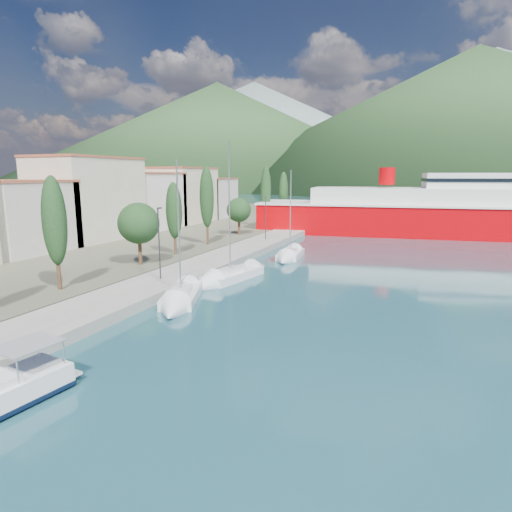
% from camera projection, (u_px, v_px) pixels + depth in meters
% --- Properties ---
extents(ground, '(1400.00, 1400.00, 0.00)m').
position_uv_depth(ground, '(388.00, 207.00, 129.29)').
color(ground, '#204C56').
extents(quay, '(5.00, 88.00, 0.80)m').
position_uv_depth(quay, '(222.00, 259.00, 47.03)').
color(quay, gray).
rests_on(quay, ground).
extents(land_strip, '(70.00, 148.00, 0.70)m').
position_uv_depth(land_strip, '(42.00, 232.00, 70.24)').
color(land_strip, '#565644').
rests_on(land_strip, ground).
extents(town_buildings, '(9.20, 69.20, 11.30)m').
position_uv_depth(town_buildings, '(117.00, 202.00, 64.53)').
color(town_buildings, beige).
rests_on(town_buildings, land_strip).
extents(tree_row, '(4.05, 63.96, 10.33)m').
position_uv_depth(tree_row, '(198.00, 208.00, 52.27)').
color(tree_row, '#47301E').
rests_on(tree_row, land_strip).
extents(lamp_posts, '(0.15, 47.65, 6.06)m').
position_uv_depth(lamp_posts, '(166.00, 239.00, 36.81)').
color(lamp_posts, '#2D2D33').
rests_on(lamp_posts, quay).
extents(sailboat_near, '(5.18, 8.38, 11.58)m').
position_uv_depth(sailboat_near, '(177.00, 304.00, 30.97)').
color(sailboat_near, silver).
rests_on(sailboat_near, ground).
extents(sailboat_mid, '(4.22, 9.65, 13.46)m').
position_uv_depth(sailboat_mid, '(218.00, 280.00, 37.83)').
color(sailboat_mid, silver).
rests_on(sailboat_mid, ground).
extents(sailboat_far, '(3.17, 7.70, 11.01)m').
position_uv_depth(sailboat_far, '(287.00, 258.00, 48.35)').
color(sailboat_far, silver).
rests_on(sailboat_far, ground).
extents(ferry, '(58.03, 19.41, 11.31)m').
position_uv_depth(ferry, '(437.00, 214.00, 68.49)').
color(ferry, '#BB0006').
rests_on(ferry, ground).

